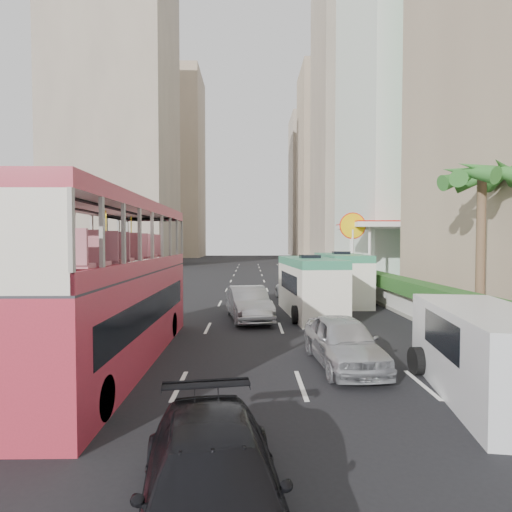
{
  "coord_description": "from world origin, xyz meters",
  "views": [
    {
      "loc": [
        -1.74,
        -12.35,
        3.77
      ],
      "look_at": [
        -1.5,
        4.0,
        3.2
      ],
      "focal_mm": 28.0,
      "sensor_mm": 36.0,
      "label": 1
    }
  ],
  "objects_px": {
    "car_silver_lane_b": "(343,366)",
    "minibus_far": "(341,278)",
    "car_silver_lane_a": "(248,320)",
    "panel_van_far": "(315,273)",
    "minibus_near": "(310,286)",
    "van_asset": "(297,300)",
    "palm_tree": "(481,252)",
    "panel_van_near": "(488,354)",
    "shell_station": "(382,254)",
    "double_decker_bus": "(113,282)"
  },
  "relations": [
    {
      "from": "car_silver_lane_b",
      "to": "minibus_far",
      "type": "height_order",
      "value": "minibus_far"
    },
    {
      "from": "car_silver_lane_a",
      "to": "panel_van_far",
      "type": "xyz_separation_m",
      "value": [
        5.98,
        16.52,
        0.96
      ]
    },
    {
      "from": "minibus_near",
      "to": "minibus_far",
      "type": "bearing_deg",
      "value": 54.66
    },
    {
      "from": "car_silver_lane_a",
      "to": "van_asset",
      "type": "distance_m",
      "value": 7.34
    },
    {
      "from": "car_silver_lane_a",
      "to": "palm_tree",
      "type": "xyz_separation_m",
      "value": [
        9.63,
        -2.93,
        3.38
      ]
    },
    {
      "from": "panel_van_near",
      "to": "panel_van_far",
      "type": "height_order",
      "value": "panel_van_near"
    },
    {
      "from": "shell_station",
      "to": "palm_tree",
      "type": "bearing_deg",
      "value": -96.6
    },
    {
      "from": "panel_van_near",
      "to": "double_decker_bus",
      "type": "bearing_deg",
      "value": 172.5
    },
    {
      "from": "shell_station",
      "to": "panel_van_near",
      "type": "bearing_deg",
      "value": -103.07
    },
    {
      "from": "panel_van_far",
      "to": "shell_station",
      "type": "distance_m",
      "value": 6.14
    },
    {
      "from": "panel_van_near",
      "to": "shell_station",
      "type": "xyz_separation_m",
      "value": [
        6.02,
        25.92,
        1.67
      ]
    },
    {
      "from": "car_silver_lane_b",
      "to": "minibus_far",
      "type": "bearing_deg",
      "value": 73.34
    },
    {
      "from": "panel_van_near",
      "to": "panel_van_far",
      "type": "xyz_separation_m",
      "value": [
        0.16,
        26.38,
        -0.12
      ]
    },
    {
      "from": "shell_station",
      "to": "panel_van_far",
      "type": "bearing_deg",
      "value": 175.56
    },
    {
      "from": "panel_van_far",
      "to": "double_decker_bus",
      "type": "bearing_deg",
      "value": -114.38
    },
    {
      "from": "double_decker_bus",
      "to": "shell_station",
      "type": "height_order",
      "value": "shell_station"
    },
    {
      "from": "van_asset",
      "to": "minibus_far",
      "type": "relative_size",
      "value": 0.62
    },
    {
      "from": "car_silver_lane_a",
      "to": "panel_van_near",
      "type": "height_order",
      "value": "panel_van_near"
    },
    {
      "from": "double_decker_bus",
      "to": "minibus_near",
      "type": "distance_m",
      "value": 11.02
    },
    {
      "from": "panel_van_near",
      "to": "palm_tree",
      "type": "bearing_deg",
      "value": 69.93
    },
    {
      "from": "car_silver_lane_b",
      "to": "palm_tree",
      "type": "bearing_deg",
      "value": 28.89
    },
    {
      "from": "car_silver_lane_b",
      "to": "panel_van_far",
      "type": "relative_size",
      "value": 0.92
    },
    {
      "from": "car_silver_lane_b",
      "to": "minibus_far",
      "type": "xyz_separation_m",
      "value": [
        2.88,
        12.97,
        1.51
      ]
    },
    {
      "from": "minibus_near",
      "to": "minibus_far",
      "type": "height_order",
      "value": "minibus_far"
    },
    {
      "from": "minibus_near",
      "to": "minibus_far",
      "type": "xyz_separation_m",
      "value": [
        2.64,
        4.45,
        0.04
      ]
    },
    {
      "from": "van_asset",
      "to": "minibus_far",
      "type": "bearing_deg",
      "value": -30.79
    },
    {
      "from": "minibus_near",
      "to": "panel_van_far",
      "type": "relative_size",
      "value": 1.39
    },
    {
      "from": "double_decker_bus",
      "to": "car_silver_lane_a",
      "type": "xyz_separation_m",
      "value": [
        4.17,
        6.93,
        -2.53
      ]
    },
    {
      "from": "minibus_near",
      "to": "palm_tree",
      "type": "relative_size",
      "value": 1.04
    },
    {
      "from": "car_silver_lane_b",
      "to": "minibus_near",
      "type": "distance_m",
      "value": 8.64
    },
    {
      "from": "palm_tree",
      "to": "van_asset",
      "type": "bearing_deg",
      "value": 124.17
    },
    {
      "from": "van_asset",
      "to": "minibus_far",
      "type": "xyz_separation_m",
      "value": [
        2.66,
        -0.95,
        1.51
      ]
    },
    {
      "from": "double_decker_bus",
      "to": "car_silver_lane_a",
      "type": "distance_m",
      "value": 8.47
    },
    {
      "from": "car_silver_lane_a",
      "to": "double_decker_bus",
      "type": "bearing_deg",
      "value": -131.0
    },
    {
      "from": "double_decker_bus",
      "to": "panel_van_far",
      "type": "height_order",
      "value": "double_decker_bus"
    },
    {
      "from": "van_asset",
      "to": "palm_tree",
      "type": "bearing_deg",
      "value": -67.02
    },
    {
      "from": "shell_station",
      "to": "minibus_far",
      "type": "bearing_deg",
      "value": -120.1
    },
    {
      "from": "double_decker_bus",
      "to": "palm_tree",
      "type": "xyz_separation_m",
      "value": [
        13.8,
        4.0,
        0.85
      ]
    },
    {
      "from": "minibus_near",
      "to": "panel_van_far",
      "type": "bearing_deg",
      "value": 74.9
    },
    {
      "from": "double_decker_bus",
      "to": "panel_van_near",
      "type": "distance_m",
      "value": 10.5
    },
    {
      "from": "minibus_far",
      "to": "panel_van_far",
      "type": "relative_size",
      "value": 1.42
    },
    {
      "from": "car_silver_lane_a",
      "to": "shell_station",
      "type": "xyz_separation_m",
      "value": [
        11.83,
        16.07,
        2.75
      ]
    },
    {
      "from": "car_silver_lane_a",
      "to": "minibus_far",
      "type": "height_order",
      "value": "minibus_far"
    },
    {
      "from": "car_silver_lane_b",
      "to": "panel_van_near",
      "type": "distance_m",
      "value": 4.01
    },
    {
      "from": "van_asset",
      "to": "panel_van_near",
      "type": "relative_size",
      "value": 0.78
    },
    {
      "from": "panel_van_far",
      "to": "minibus_far",
      "type": "bearing_deg",
      "value": -91.88
    },
    {
      "from": "double_decker_bus",
      "to": "panel_van_near",
      "type": "xyz_separation_m",
      "value": [
        9.98,
        -2.92,
        -1.45
      ]
    },
    {
      "from": "panel_van_far",
      "to": "van_asset",
      "type": "bearing_deg",
      "value": -106.96
    },
    {
      "from": "car_silver_lane_a",
      "to": "car_silver_lane_b",
      "type": "distance_m",
      "value": 7.85
    },
    {
      "from": "car_silver_lane_a",
      "to": "minibus_far",
      "type": "bearing_deg",
      "value": 34.37
    }
  ]
}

